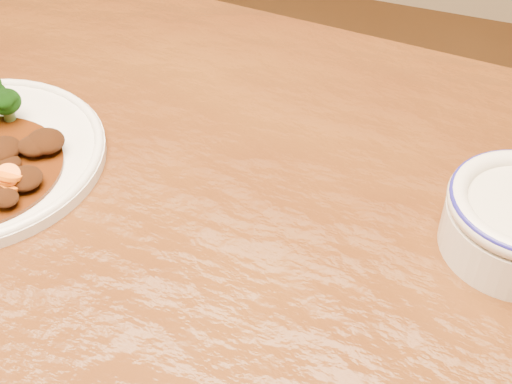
% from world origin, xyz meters
% --- Properties ---
extents(dining_table, '(1.57, 1.03, 0.75)m').
position_xyz_m(dining_table, '(0.00, 0.00, 0.67)').
color(dining_table, '#562D0F').
rests_on(dining_table, ground).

